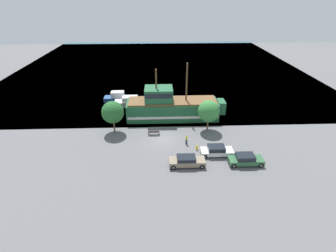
{
  "coord_description": "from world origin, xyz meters",
  "views": [
    {
      "loc": [
        -0.45,
        -34.54,
        20.32
      ],
      "look_at": [
        0.99,
        2.0,
        1.2
      ],
      "focal_mm": 28.0,
      "sensor_mm": 36.0,
      "label": 1
    }
  ],
  "objects_px": {
    "parked_car_curb_mid": "(187,161)",
    "moored_boat_outer": "(120,97)",
    "fire_hydrant": "(197,147)",
    "parked_car_curb_rear": "(246,159)",
    "pedestrian_walking_near": "(186,139)",
    "moored_boat_dockside": "(132,102)",
    "bench_promenade_east": "(154,132)",
    "pirate_ship": "(171,107)",
    "parked_car_curb_front": "(217,151)"
  },
  "relations": [
    {
      "from": "bench_promenade_east",
      "to": "pedestrian_walking_near",
      "type": "xyz_separation_m",
      "value": [
        4.84,
        -2.91,
        0.32
      ]
    },
    {
      "from": "parked_car_curb_front",
      "to": "parked_car_curb_mid",
      "type": "xyz_separation_m",
      "value": [
        -4.36,
        -2.34,
        0.02
      ]
    },
    {
      "from": "parked_car_curb_mid",
      "to": "moored_boat_outer",
      "type": "bearing_deg",
      "value": 116.57
    },
    {
      "from": "parked_car_curb_front",
      "to": "parked_car_curb_rear",
      "type": "relative_size",
      "value": 0.99
    },
    {
      "from": "parked_car_curb_rear",
      "to": "bench_promenade_east",
      "type": "xyz_separation_m",
      "value": [
        -12.0,
        8.24,
        -0.27
      ]
    },
    {
      "from": "pirate_ship",
      "to": "parked_car_curb_mid",
      "type": "relative_size",
      "value": 3.69
    },
    {
      "from": "moored_boat_dockside",
      "to": "moored_boat_outer",
      "type": "height_order",
      "value": "moored_boat_outer"
    },
    {
      "from": "fire_hydrant",
      "to": "pedestrian_walking_near",
      "type": "height_order",
      "value": "pedestrian_walking_near"
    },
    {
      "from": "parked_car_curb_mid",
      "to": "parked_car_curb_front",
      "type": "bearing_deg",
      "value": 28.25
    },
    {
      "from": "pirate_ship",
      "to": "fire_hydrant",
      "type": "bearing_deg",
      "value": -73.8
    },
    {
      "from": "bench_promenade_east",
      "to": "parked_car_curb_mid",
      "type": "bearing_deg",
      "value": -62.35
    },
    {
      "from": "parked_car_curb_rear",
      "to": "pedestrian_walking_near",
      "type": "distance_m",
      "value": 8.93
    },
    {
      "from": "parked_car_curb_rear",
      "to": "fire_hydrant",
      "type": "bearing_deg",
      "value": 147.86
    },
    {
      "from": "moored_boat_dockside",
      "to": "pedestrian_walking_near",
      "type": "bearing_deg",
      "value": -58.43
    },
    {
      "from": "moored_boat_outer",
      "to": "fire_hydrant",
      "type": "relative_size",
      "value": 8.53
    },
    {
      "from": "parked_car_curb_rear",
      "to": "parked_car_curb_front",
      "type": "bearing_deg",
      "value": 145.26
    },
    {
      "from": "pirate_ship",
      "to": "pedestrian_walking_near",
      "type": "distance_m",
      "value": 9.31
    },
    {
      "from": "moored_boat_dockside",
      "to": "moored_boat_outer",
      "type": "bearing_deg",
      "value": 136.31
    },
    {
      "from": "parked_car_curb_front",
      "to": "parked_car_curb_rear",
      "type": "distance_m",
      "value": 4.03
    },
    {
      "from": "parked_car_curb_rear",
      "to": "pedestrian_walking_near",
      "type": "bearing_deg",
      "value": 143.39
    },
    {
      "from": "parked_car_curb_front",
      "to": "pedestrian_walking_near",
      "type": "distance_m",
      "value": 4.91
    },
    {
      "from": "moored_boat_outer",
      "to": "parked_car_curb_rear",
      "type": "bearing_deg",
      "value": -50.1
    },
    {
      "from": "parked_car_curb_front",
      "to": "bench_promenade_east",
      "type": "bearing_deg",
      "value": 145.64
    },
    {
      "from": "moored_boat_outer",
      "to": "bench_promenade_east",
      "type": "distance_m",
      "value": 16.27
    },
    {
      "from": "pirate_ship",
      "to": "moored_boat_outer",
      "type": "xyz_separation_m",
      "value": [
        -10.18,
        8.5,
        -1.38
      ]
    },
    {
      "from": "parked_car_curb_mid",
      "to": "fire_hydrant",
      "type": "distance_m",
      "value": 4.15
    },
    {
      "from": "parked_car_curb_front",
      "to": "parked_car_curb_mid",
      "type": "height_order",
      "value": "parked_car_curb_mid"
    },
    {
      "from": "pirate_ship",
      "to": "moored_boat_dockside",
      "type": "height_order",
      "value": "pirate_ship"
    },
    {
      "from": "moored_boat_outer",
      "to": "parked_car_curb_front",
      "type": "distance_m",
      "value": 25.95
    },
    {
      "from": "pedestrian_walking_near",
      "to": "moored_boat_outer",
      "type": "bearing_deg",
      "value": 124.27
    },
    {
      "from": "moored_boat_outer",
      "to": "parked_car_curb_mid",
      "type": "relative_size",
      "value": 1.41
    },
    {
      "from": "pirate_ship",
      "to": "moored_boat_dockside",
      "type": "xyz_separation_m",
      "value": [
        -7.34,
        5.79,
        -1.37
      ]
    },
    {
      "from": "moored_boat_dockside",
      "to": "bench_promenade_east",
      "type": "distance_m",
      "value": 12.66
    },
    {
      "from": "moored_boat_outer",
      "to": "pedestrian_walking_near",
      "type": "relative_size",
      "value": 4.28
    },
    {
      "from": "parked_car_curb_rear",
      "to": "pirate_ship",
      "type": "bearing_deg",
      "value": 121.91
    },
    {
      "from": "moored_boat_dockside",
      "to": "parked_car_curb_mid",
      "type": "xyz_separation_m",
      "value": [
        8.62,
        -20.2,
        -0.01
      ]
    },
    {
      "from": "pirate_ship",
      "to": "parked_car_curb_rear",
      "type": "distance_m",
      "value": 16.98
    },
    {
      "from": "fire_hydrant",
      "to": "pedestrian_walking_near",
      "type": "relative_size",
      "value": 0.5
    },
    {
      "from": "fire_hydrant",
      "to": "parked_car_curb_mid",
      "type": "bearing_deg",
      "value": -116.2
    },
    {
      "from": "parked_car_curb_rear",
      "to": "fire_hydrant",
      "type": "xyz_separation_m",
      "value": [
        -5.84,
        3.67,
        -0.3
      ]
    },
    {
      "from": "moored_boat_outer",
      "to": "parked_car_curb_front",
      "type": "height_order",
      "value": "moored_boat_outer"
    },
    {
      "from": "parked_car_curb_rear",
      "to": "fire_hydrant",
      "type": "relative_size",
      "value": 5.84
    },
    {
      "from": "pirate_ship",
      "to": "moored_boat_outer",
      "type": "bearing_deg",
      "value": 140.12
    },
    {
      "from": "pedestrian_walking_near",
      "to": "parked_car_curb_mid",
      "type": "bearing_deg",
      "value": -95.29
    },
    {
      "from": "pirate_ship",
      "to": "parked_car_curb_mid",
      "type": "distance_m",
      "value": 14.53
    },
    {
      "from": "parked_car_curb_mid",
      "to": "bench_promenade_east",
      "type": "relative_size",
      "value": 2.62
    },
    {
      "from": "parked_car_curb_mid",
      "to": "moored_boat_dockside",
      "type": "bearing_deg",
      "value": 113.1
    },
    {
      "from": "moored_boat_outer",
      "to": "pedestrian_walking_near",
      "type": "height_order",
      "value": "moored_boat_outer"
    },
    {
      "from": "parked_car_curb_mid",
      "to": "pedestrian_walking_near",
      "type": "bearing_deg",
      "value": 84.71
    },
    {
      "from": "moored_boat_dockside",
      "to": "pirate_ship",
      "type": "bearing_deg",
      "value": -38.27
    }
  ]
}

